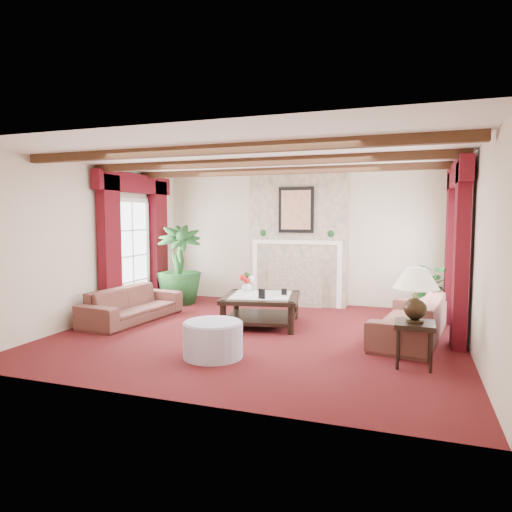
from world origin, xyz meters
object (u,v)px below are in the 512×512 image
at_px(potted_palm, 179,282).
at_px(coffee_table, 261,310).
at_px(sofa_left, 132,299).
at_px(sofa_right, 410,311).
at_px(side_table, 414,344).
at_px(ottoman, 213,340).

bearing_deg(potted_palm, coffee_table, -29.14).
height_order(sofa_left, sofa_right, sofa_right).
bearing_deg(sofa_right, side_table, 11.43).
bearing_deg(potted_palm, sofa_left, -90.74).
xyz_separation_m(sofa_left, sofa_right, (4.60, 0.31, 0.03)).
xyz_separation_m(sofa_right, side_table, (0.06, -1.30, -0.14)).
relative_size(potted_palm, side_table, 3.43).
bearing_deg(sofa_left, potted_palm, 4.93).
height_order(potted_palm, side_table, potted_palm).
relative_size(sofa_left, potted_palm, 1.08).
relative_size(side_table, ottoman, 0.70).
bearing_deg(coffee_table, side_table, -40.52).
height_order(sofa_left, potted_palm, potted_palm).
height_order(coffee_table, ottoman, coffee_table).
relative_size(sofa_left, ottoman, 2.60).
bearing_deg(side_table, sofa_right, 92.64).
distance_m(sofa_right, side_table, 1.31).
height_order(coffee_table, side_table, side_table).
xyz_separation_m(sofa_right, potted_palm, (-4.58, 1.34, 0.04)).
distance_m(sofa_left, potted_palm, 1.66).
relative_size(sofa_left, coffee_table, 1.65).
xyz_separation_m(potted_palm, side_table, (4.64, -2.64, -0.19)).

